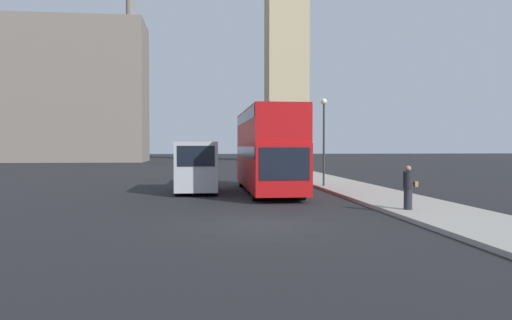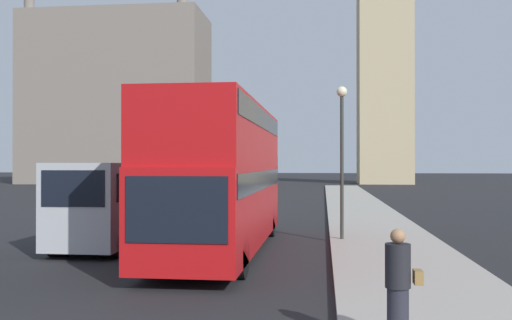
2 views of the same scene
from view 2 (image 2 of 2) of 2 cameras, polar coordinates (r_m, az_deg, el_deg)
building_block_distant at (r=79.75m, az=-13.71°, el=5.93°), size 23.83×10.84×27.66m
red_double_decker_bus at (r=17.47m, az=-3.33°, el=-1.17°), size 2.53×11.15×4.43m
white_van at (r=18.90m, az=-14.63°, el=-4.15°), size 2.18×5.29×2.73m
pedestrian at (r=8.60m, az=14.06°, el=-12.12°), size 0.52×0.36×1.64m
street_lamp at (r=19.61m, az=8.58°, el=2.27°), size 0.36×0.36×5.19m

